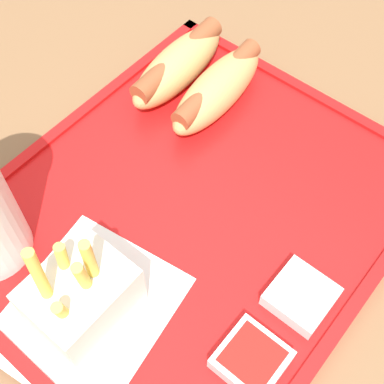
{
  "coord_description": "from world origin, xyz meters",
  "views": [
    {
      "loc": [
        -0.19,
        -0.19,
        1.21
      ],
      "look_at": [
        0.01,
        -0.02,
        0.81
      ],
      "focal_mm": 50.0,
      "sensor_mm": 36.0,
      "label": 1
    }
  ],
  "objects": [
    {
      "name": "dining_table",
      "position": [
        0.0,
        0.0,
        0.39
      ],
      "size": [
        1.02,
        1.04,
        0.77
      ],
      "color": "brown",
      "rests_on": "ground_plane"
    },
    {
      "name": "food_tray",
      "position": [
        0.01,
        -0.02,
        0.78
      ],
      "size": [
        0.41,
        0.35,
        0.01
      ],
      "color": "red",
      "rests_on": "dining_table"
    },
    {
      "name": "paper_napkin",
      "position": [
        -0.12,
        -0.02,
        0.78
      ],
      "size": [
        0.16,
        0.15,
        0.0
      ],
      "color": "white",
      "rests_on": "food_tray"
    },
    {
      "name": "hot_dog_far",
      "position": [
        0.13,
        0.1,
        0.81
      ],
      "size": [
        0.15,
        0.05,
        0.05
      ],
      "color": "tan",
      "rests_on": "food_tray"
    },
    {
      "name": "hot_dog_near",
      "position": [
        0.13,
        0.04,
        0.81
      ],
      "size": [
        0.15,
        0.05,
        0.05
      ],
      "color": "tan",
      "rests_on": "food_tray"
    },
    {
      "name": "fries_carton",
      "position": [
        -0.12,
        -0.02,
        0.81
      ],
      "size": [
        0.08,
        0.06,
        0.12
      ],
      "color": "silver",
      "rests_on": "food_tray"
    },
    {
      "name": "sauce_cup_mayo",
      "position": [
        0.0,
        -0.15,
        0.79
      ],
      "size": [
        0.05,
        0.05,
        0.02
      ],
      "color": "silver",
      "rests_on": "food_tray"
    },
    {
      "name": "sauce_cup_ketchup",
      "position": [
        -0.07,
        -0.15,
        0.79
      ],
      "size": [
        0.05,
        0.05,
        0.02
      ],
      "color": "silver",
      "rests_on": "food_tray"
    }
  ]
}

